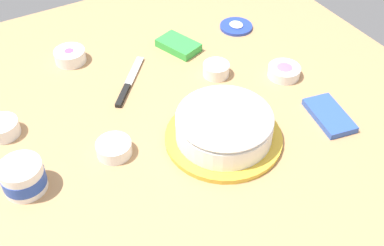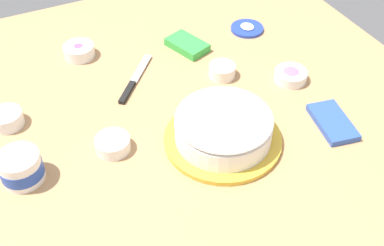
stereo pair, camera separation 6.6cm
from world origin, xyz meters
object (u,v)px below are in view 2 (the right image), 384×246
(sprinkle_bowl_pink, at_px, (291,75))
(frosting_tub_lid, at_px, (247,28))
(frosting_tub, at_px, (21,168))
(sprinkle_bowl_blue, at_px, (7,118))
(sprinkle_bowl_yellow, at_px, (222,70))
(spreading_knife, at_px, (133,82))
(candy_box_upper, at_px, (187,45))
(candy_box_lower, at_px, (333,122))
(sprinkle_bowl_rainbow, at_px, (79,50))
(sprinkle_bowl_orange, at_px, (113,144))
(frosted_cake, at_px, (223,128))

(sprinkle_bowl_pink, bearing_deg, frosting_tub_lid, 175.42)
(frosting_tub, xyz_separation_m, sprinkle_bowl_blue, (-0.21, 0.00, -0.02))
(sprinkle_bowl_yellow, relative_size, sprinkle_bowl_blue, 0.92)
(spreading_knife, distance_m, candy_box_upper, 0.24)
(sprinkle_bowl_yellow, distance_m, candy_box_lower, 0.36)
(candy_box_upper, bearing_deg, sprinkle_bowl_pink, 16.50)
(frosting_tub, distance_m, frosting_tub_lid, 0.88)
(sprinkle_bowl_blue, bearing_deg, spreading_knife, 92.83)
(sprinkle_bowl_pink, xyz_separation_m, sprinkle_bowl_rainbow, (-0.39, -0.53, 0.00))
(frosting_tub_lid, height_order, spreading_knife, frosting_tub_lid)
(sprinkle_bowl_pink, height_order, sprinkle_bowl_orange, sprinkle_bowl_orange)
(frosted_cake, height_order, candy_box_upper, frosted_cake)
(sprinkle_bowl_blue, distance_m, sprinkle_bowl_rainbow, 0.34)
(sprinkle_bowl_pink, height_order, candy_box_lower, sprinkle_bowl_pink)
(frosting_tub, height_order, frosting_tub_lid, frosting_tub)
(frosted_cake, xyz_separation_m, sprinkle_bowl_yellow, (-0.24, 0.13, -0.03))
(sprinkle_bowl_pink, xyz_separation_m, sprinkle_bowl_orange, (0.04, -0.57, 0.00))
(frosting_tub_lid, distance_m, spreading_knife, 0.46)
(frosting_tub, height_order, sprinkle_bowl_blue, frosting_tub)
(sprinkle_bowl_yellow, xyz_separation_m, sprinkle_bowl_rainbow, (-0.28, -0.36, 0.00))
(sprinkle_bowl_pink, relative_size, sprinkle_bowl_blue, 1.12)
(frosting_tub, relative_size, sprinkle_bowl_orange, 1.14)
(frosted_cake, height_order, sprinkle_bowl_yellow, frosted_cake)
(sprinkle_bowl_pink, bearing_deg, sprinkle_bowl_rainbow, -126.27)
(sprinkle_bowl_rainbow, bearing_deg, candy_box_lower, 41.00)
(frosting_tub, height_order, spreading_knife, frosting_tub)
(frosting_tub_lid, bearing_deg, frosting_tub, -67.51)
(frosting_tub, height_order, sprinkle_bowl_yellow, frosting_tub)
(frosting_tub_lid, bearing_deg, sprinkle_bowl_rainbow, -99.90)
(frosting_tub, bearing_deg, sprinkle_bowl_rainbow, 148.90)
(candy_box_lower, bearing_deg, spreading_knife, -123.04)
(sprinkle_bowl_rainbow, bearing_deg, frosted_cake, 23.39)
(sprinkle_bowl_orange, height_order, candy_box_upper, sprinkle_bowl_orange)
(spreading_knife, relative_size, sprinkle_bowl_rainbow, 2.01)
(spreading_knife, distance_m, sprinkle_bowl_pink, 0.47)
(frosting_tub_lid, height_order, sprinkle_bowl_blue, sprinkle_bowl_blue)
(spreading_knife, bearing_deg, candy_box_upper, 113.60)
(frosting_tub, height_order, sprinkle_bowl_orange, frosting_tub)
(frosted_cake, relative_size, candy_box_lower, 1.98)
(frosting_tub_lid, relative_size, sprinkle_bowl_rainbow, 1.15)
(sprinkle_bowl_rainbow, relative_size, candy_box_lower, 0.62)
(frosting_tub_lid, bearing_deg, candy_box_upper, -87.36)
(sprinkle_bowl_pink, distance_m, sprinkle_bowl_rainbow, 0.66)
(sprinkle_bowl_pink, height_order, sprinkle_bowl_rainbow, sprinkle_bowl_rainbow)
(spreading_knife, relative_size, sprinkle_bowl_yellow, 2.42)
(candy_box_upper, bearing_deg, sprinkle_bowl_rainbow, -127.95)
(sprinkle_bowl_rainbow, bearing_deg, sprinkle_bowl_yellow, 51.49)
(frosting_tub, bearing_deg, candy_box_upper, 119.16)
(spreading_knife, height_order, sprinkle_bowl_pink, sprinkle_bowl_pink)
(sprinkle_bowl_orange, relative_size, sprinkle_bowl_rainbow, 0.94)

